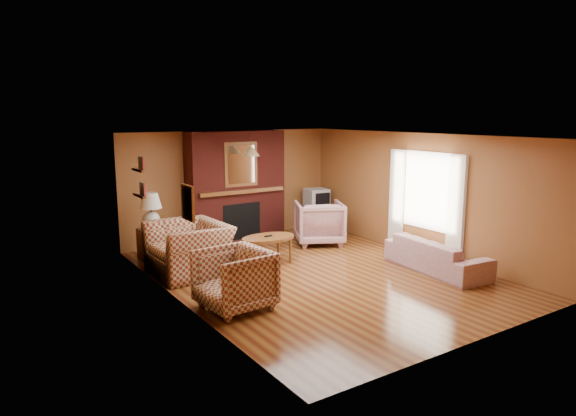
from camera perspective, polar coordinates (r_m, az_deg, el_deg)
floor at (r=9.08m, az=3.22°, el=-7.33°), size 6.50×6.50×0.00m
ceiling at (r=8.65m, az=3.38°, el=7.99°), size 6.50×6.50×0.00m
wall_back at (r=11.52m, az=-6.38°, el=2.57°), size 6.50×0.00×6.50m
wall_front at (r=6.53m, az=20.58°, el=-4.14°), size 6.50×0.00×6.50m
wall_left at (r=7.59m, az=-12.05°, el=-1.72°), size 0.00×6.50×6.50m
wall_right at (r=10.45m, az=14.38°, el=1.49°), size 0.00×6.50×6.50m
fireplace at (r=11.29m, az=-5.77°, el=2.33°), size 2.20×0.82×2.40m
window_right at (r=10.29m, az=15.00°, el=0.92°), size 0.10×1.85×2.00m
bookshelf at (r=9.31m, az=-16.12°, el=3.24°), size 0.09×0.55×0.71m
botanical_print at (r=7.26m, az=-11.05°, el=0.59°), size 0.05×0.40×0.50m
pendant_light at (r=10.60m, az=-4.12°, el=6.28°), size 0.36×0.36×0.48m
plaid_loveseat at (r=9.14m, az=-10.97°, el=-4.46°), size 1.24×1.41×0.89m
plaid_armchair at (r=7.43m, az=-5.98°, el=-7.90°), size 1.04×1.01×0.87m
floral_sofa at (r=9.54m, az=16.20°, el=-5.03°), size 0.96×2.05×0.58m
floral_armchair at (r=11.05m, az=3.47°, el=-1.63°), size 1.33×1.34×0.92m
coffee_table at (r=9.56m, az=-2.20°, el=-3.51°), size 1.05×0.65×0.54m
side_table at (r=10.17m, az=-14.82°, el=-3.92°), size 0.49×0.49×0.61m
table_lamp at (r=10.03m, az=-15.00°, el=-0.09°), size 0.42×0.42×0.69m
tv_stand at (r=12.37m, az=3.16°, el=-1.20°), size 0.50×0.46×0.54m
crt_tv at (r=12.27m, az=3.19°, el=1.08°), size 0.55×0.55×0.46m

